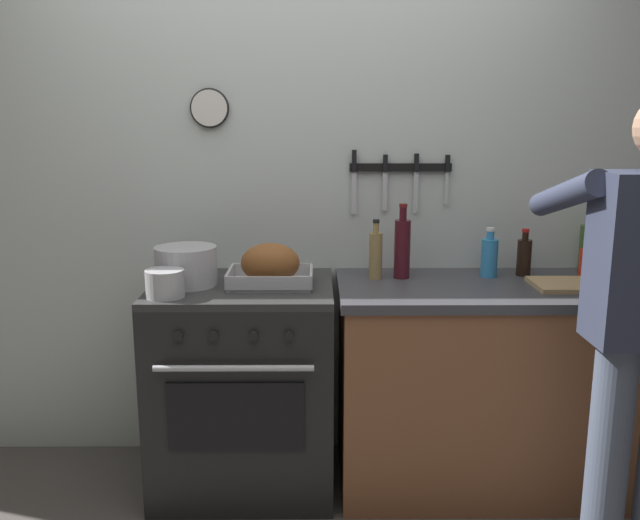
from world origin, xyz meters
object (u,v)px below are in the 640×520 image
object	(u,v)px
stove	(244,385)
bottle_vinegar	(376,254)
stock_pot	(186,266)
bottle_wine_red	(402,247)
bottle_hot_sauce	(585,262)
bottle_soy_sauce	(524,256)
bottle_dish_soap	(489,257)
saucepan	(165,283)
bottle_olive_oil	(588,247)
roasting_pan	(270,266)
cutting_board	(577,285)

from	to	relation	value
stove	bottle_vinegar	bearing A→B (deg)	10.37
stock_pot	bottle_wine_red	size ratio (longest dim) A/B	0.79
bottle_vinegar	bottle_hot_sauce	size ratio (longest dim) A/B	1.50
bottle_soy_sauce	bottle_dish_soap	size ratio (longest dim) A/B	0.96
saucepan	bottle_wine_red	bearing A→B (deg)	18.16
bottle_olive_oil	bottle_dish_soap	xyz separation A→B (m)	(-0.46, -0.07, -0.03)
roasting_pan	bottle_dish_soap	xyz separation A→B (m)	(0.95, 0.15, 0.01)
saucepan	bottle_soy_sauce	bearing A→B (deg)	13.30
stove	cutting_board	distance (m)	1.47
bottle_vinegar	bottle_hot_sauce	world-z (taller)	bottle_vinegar
roasting_pan	bottle_dish_soap	world-z (taller)	bottle_dish_soap
cutting_board	bottle_wine_red	world-z (taller)	bottle_wine_red
stock_pot	cutting_board	distance (m)	1.62
bottle_olive_oil	bottle_wine_red	bearing A→B (deg)	-174.15
roasting_pan	saucepan	distance (m)	0.44
saucepan	bottle_hot_sauce	xyz separation A→B (m)	(1.76, 0.30, 0.02)
roasting_pan	saucepan	size ratio (longest dim) A/B	2.33
roasting_pan	bottle_dish_soap	bearing A→B (deg)	8.95
bottle_wine_red	roasting_pan	bearing A→B (deg)	-166.84
bottle_olive_oil	bottle_dish_soap	bearing A→B (deg)	-171.45
stove	stock_pot	xyz separation A→B (m)	(-0.23, -0.00, 0.53)
stock_pot	cutting_board	size ratio (longest dim) A/B	0.72
bottle_hot_sauce	bottle_olive_oil	bearing A→B (deg)	64.20
cutting_board	bottle_hot_sauce	xyz separation A→B (m)	(0.09, 0.15, 0.06)
roasting_pan	bottle_hot_sauce	size ratio (longest dim) A/B	2.03
roasting_pan	saucepan	world-z (taller)	roasting_pan
cutting_board	bottle_vinegar	distance (m)	0.84
stove	saucepan	size ratio (longest dim) A/B	5.95
roasting_pan	bottle_soy_sauce	world-z (taller)	bottle_soy_sauce
bottle_soy_sauce	bottle_hot_sauce	bearing A→B (deg)	-13.55
roasting_pan	bottle_soy_sauce	xyz separation A→B (m)	(1.11, 0.17, 0.01)
bottle_olive_oil	bottle_soy_sauce	bearing A→B (deg)	-171.26
cutting_board	bottle_dish_soap	size ratio (longest dim) A/B	1.65
bottle_dish_soap	bottle_soy_sauce	bearing A→B (deg)	8.18
stove	bottle_wine_red	world-z (taller)	bottle_wine_red
cutting_board	bottle_soy_sauce	distance (m)	0.28
stock_pot	bottle_soy_sauce	distance (m)	1.47
bottle_vinegar	bottle_olive_oil	bearing A→B (deg)	6.02
stove	saucepan	bearing A→B (deg)	-144.57
stove	cutting_board	xyz separation A→B (m)	(1.39, -0.05, 0.46)
roasting_pan	bottle_vinegar	distance (m)	0.46
saucepan	cutting_board	xyz separation A→B (m)	(1.67, 0.14, -0.04)
stove	bottle_dish_soap	bearing A→B (deg)	7.27
bottle_dish_soap	bottle_olive_oil	bearing A→B (deg)	8.55
bottle_soy_sauce	roasting_pan	bearing A→B (deg)	-171.16
bottle_soy_sauce	saucepan	bearing A→B (deg)	-166.70
bottle_wine_red	bottle_dish_soap	bearing A→B (deg)	2.63
bottle_dish_soap	saucepan	bearing A→B (deg)	-166.11
bottle_dish_soap	roasting_pan	bearing A→B (deg)	-171.05
roasting_pan	bottle_olive_oil	size ratio (longest dim) A/B	1.26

